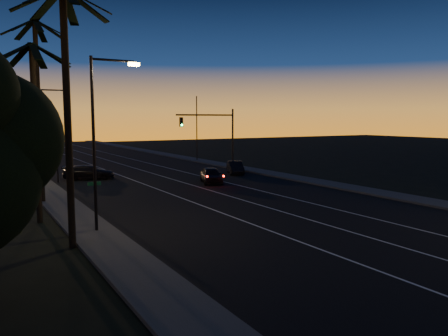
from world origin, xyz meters
TOP-DOWN VIEW (x-y plane):
  - road at (0.00, 30.00)m, footprint 20.00×170.00m
  - sidewalk_left at (-11.20, 30.00)m, footprint 2.40×170.00m
  - sidewalk_right at (11.20, 30.00)m, footprint 2.40×170.00m
  - lane_stripe_left at (-3.00, 30.00)m, footprint 0.12×160.00m
  - lane_stripe_mid at (0.50, 30.00)m, footprint 0.12×160.00m
  - lane_stripe_right at (4.00, 30.00)m, footprint 0.12×160.00m
  - palm_near at (-12.60, 18.00)m, footprint 4.25×4.16m
  - palm_mid at (-13.20, 24.00)m, footprint 4.25×4.16m
  - palm_far at (-12.20, 30.00)m, footprint 4.25×4.16m
  - streetlight_left_near at (-10.70, 20.00)m, footprint 2.55×0.26m
  - streetlight_left_far at (-10.69, 38.00)m, footprint 2.55×0.26m
  - street_sign at (-10.80, 21.00)m, footprint 0.70×0.06m
  - signal_mast at (7.14, 39.99)m, footprint 7.10×0.41m
  - signal_post at (-9.50, 39.98)m, footprint 0.28×0.37m
  - far_pole_left at (-11.00, 55.00)m, footprint 0.14×0.14m
  - far_pole_right at (11.00, 52.00)m, footprint 0.14×0.14m
  - lead_car at (2.60, 32.51)m, footprint 3.17×4.99m
  - right_car at (8.06, 37.11)m, footprint 2.96×4.34m
  - cross_car at (-6.57, 40.55)m, footprint 5.21×3.18m

SIDE VIEW (x-z plane):
  - road at x=0.00m, z-range 0.00..0.01m
  - lane_stripe_left at x=-3.00m, z-range 0.01..0.02m
  - lane_stripe_mid at x=0.50m, z-range 0.01..0.02m
  - lane_stripe_right at x=4.00m, z-range 0.01..0.02m
  - sidewalk_left at x=-11.20m, z-range 0.00..0.16m
  - sidewalk_right at x=11.20m, z-range 0.00..0.16m
  - right_car at x=8.06m, z-range 0.01..1.36m
  - cross_car at x=-6.57m, z-range 0.01..1.42m
  - lead_car at x=2.60m, z-range 0.01..1.46m
  - street_sign at x=-10.80m, z-range 0.36..2.96m
  - signal_post at x=-9.50m, z-range 0.79..4.99m
  - far_pole_left at x=-11.00m, z-range 0.00..9.00m
  - far_pole_right at x=11.00m, z-range 0.00..9.00m
  - signal_mast at x=7.14m, z-range 1.28..8.28m
  - streetlight_left_far at x=-10.69m, z-range 0.81..9.31m
  - streetlight_left_near at x=-10.70m, z-range 0.82..9.82m
  - palm_mid at x=-13.20m, z-range 1.24..11.27m
  - palm_near at x=-12.60m, z-range 1.31..12.84m
  - palm_far at x=-12.20m, z-range 1.35..13.88m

